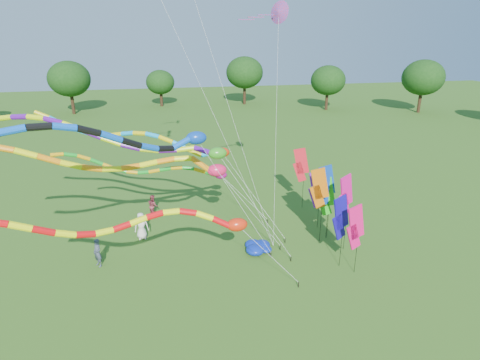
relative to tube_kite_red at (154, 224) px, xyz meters
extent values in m
plane|color=#285D18|center=(3.96, 0.47, -4.50)|extent=(160.00, 160.00, 0.00)
cylinder|color=#382314|center=(40.42, 40.76, -3.01)|extent=(0.50, 0.50, 2.97)
ellipsoid|color=#13370F|center=(40.42, 40.76, 0.86)|extent=(6.26, 6.26, 5.33)
cylinder|color=#382314|center=(30.12, 51.51, -3.21)|extent=(0.50, 0.50, 2.58)
ellipsoid|color=#13370F|center=(30.12, 51.51, 0.15)|extent=(5.44, 5.44, 4.62)
cylinder|color=#382314|center=(16.18, 57.28, -2.95)|extent=(0.50, 0.50, 3.10)
ellipsoid|color=#13370F|center=(16.18, 57.28, 1.09)|extent=(6.53, 6.53, 5.55)
cylinder|color=#382314|center=(1.04, 58.99, -3.36)|extent=(0.50, 0.50, 2.27)
ellipsoid|color=#13370F|center=(1.04, 58.99, -0.40)|extent=(4.79, 4.79, 4.08)
cylinder|color=#382314|center=(-13.20, 53.72, -2.80)|extent=(0.50, 0.50, 3.39)
ellipsoid|color=#13370F|center=(-13.20, 53.72, 1.62)|extent=(7.16, 7.16, 6.08)
cylinder|color=black|center=(6.67, 0.74, -4.35)|extent=(0.05, 0.05, 0.30)
cylinder|color=silver|center=(5.10, 0.55, -2.40)|extent=(0.02, 0.02, 4.83)
ellipsoid|color=red|center=(3.52, 0.37, -0.57)|extent=(0.93, 0.59, 0.59)
cylinder|color=red|center=(2.83, 0.38, -0.39)|extent=(0.27, 0.27, 0.80)
cylinder|color=#F8FF0D|center=(2.13, 0.48, -0.07)|extent=(0.27, 0.27, 0.76)
cylinder|color=red|center=(1.43, 0.55, 0.14)|extent=(0.27, 0.27, 0.71)
cylinder|color=#F8FF0D|center=(0.74, 0.56, 0.21)|extent=(0.27, 0.27, 0.69)
cylinder|color=red|center=(0.06, 0.50, 0.15)|extent=(0.27, 0.27, 0.69)
cylinder|color=#F8FF0D|center=(-0.61, 0.38, 0.02)|extent=(0.27, 0.27, 0.70)
cylinder|color=red|center=(-1.28, 0.20, -0.11)|extent=(0.27, 0.27, 0.70)
cylinder|color=#F8FF0D|center=(-1.94, -0.04, -0.14)|extent=(0.27, 0.27, 0.71)
cylinder|color=red|center=(-2.60, -0.30, -0.05)|extent=(0.27, 0.27, 0.73)
cylinder|color=#F8FF0D|center=(-3.25, -0.57, 0.18)|extent=(0.27, 0.27, 0.77)
cylinder|color=red|center=(-3.91, -0.83, 0.51)|extent=(0.27, 0.27, 0.79)
cylinder|color=#F8FF0D|center=(-4.58, -1.04, 0.85)|extent=(0.27, 0.27, 0.77)
cylinder|color=black|center=(6.85, 4.40, -4.35)|extent=(0.05, 0.05, 0.30)
cylinder|color=silver|center=(5.06, 4.39, -1.80)|extent=(0.02, 0.02, 6.03)
ellipsoid|color=#E9194F|center=(3.26, 4.39, 0.62)|extent=(1.03, 0.66, 0.66)
cylinder|color=orange|center=(2.47, 4.65, 0.91)|extent=(0.30, 0.30, 1.18)
cylinder|color=#EDEA0C|center=(1.59, 4.92, 1.20)|extent=(0.30, 0.30, 0.88)
cylinder|color=orange|center=(0.70, 4.90, 1.16)|extent=(0.30, 0.30, 0.89)
cylinder|color=#EDEA0C|center=(-0.18, 4.82, 1.05)|extent=(0.30, 0.30, 0.90)
cylinder|color=orange|center=(-1.06, 4.68, 0.98)|extent=(0.30, 0.30, 0.90)
cylinder|color=#EDEA0C|center=(-1.95, 4.51, 1.00)|extent=(0.30, 0.30, 0.91)
cylinder|color=orange|center=(-2.83, 4.31, 1.17)|extent=(0.30, 0.30, 0.93)
cylinder|color=#EDEA0C|center=(-3.71, 4.12, 1.46)|extent=(0.30, 0.30, 0.97)
cylinder|color=orange|center=(-4.59, 3.96, 1.83)|extent=(0.30, 0.30, 0.98)
cylinder|color=#EDEA0C|center=(-5.48, 3.85, 2.20)|extent=(0.30, 0.30, 0.95)
cylinder|color=orange|center=(-6.36, 3.80, 2.50)|extent=(0.30, 0.30, 0.91)
cylinder|color=black|center=(7.07, 3.11, -4.35)|extent=(0.05, 0.05, 0.30)
cylinder|color=silver|center=(5.18, 3.64, -1.31)|extent=(0.02, 0.02, 7.02)
ellipsoid|color=#30961B|center=(3.28, 4.16, 1.60)|extent=(0.94, 0.60, 0.60)
cylinder|color=#590E9A|center=(2.57, 4.59, 1.67)|extent=(0.27, 0.27, 1.02)
cylinder|color=#CBE60C|center=(1.75, 4.99, 1.69)|extent=(0.27, 0.27, 0.91)
cylinder|color=#590E9A|center=(0.84, 5.08, 1.64)|extent=(0.27, 0.27, 0.92)
cylinder|color=#CBE60C|center=(-0.08, 5.14, 1.70)|extent=(0.27, 0.27, 0.93)
cylinder|color=#590E9A|center=(-1.00, 5.19, 1.90)|extent=(0.27, 0.27, 0.96)
cylinder|color=#CBE60C|center=(-1.91, 5.26, 2.22)|extent=(0.27, 0.27, 0.99)
cylinder|color=#590E9A|center=(-2.81, 5.37, 2.61)|extent=(0.27, 0.27, 0.99)
cylinder|color=#CBE60C|center=(-3.70, 5.54, 2.98)|extent=(0.27, 0.27, 0.96)
cylinder|color=#590E9A|center=(-4.57, 5.77, 3.25)|extent=(0.27, 0.27, 0.92)
cylinder|color=#CBE60C|center=(-5.42, 6.07, 3.39)|extent=(0.27, 0.27, 0.91)
cylinder|color=#590E9A|center=(-6.26, 6.43, 3.39)|extent=(0.27, 0.27, 0.91)
cylinder|color=#CBE60C|center=(-7.08, 6.83, 3.29)|extent=(0.27, 0.27, 0.93)
cylinder|color=black|center=(6.12, 3.76, -4.35)|extent=(0.05, 0.05, 0.30)
cylinder|color=silver|center=(4.08, 2.90, -0.62)|extent=(0.02, 0.02, 8.44)
ellipsoid|color=#0B39A4|center=(2.05, 2.05, 2.98)|extent=(0.91, 0.58, 0.58)
cylinder|color=blue|center=(1.36, 1.78, 2.82)|extent=(0.26, 0.26, 0.83)
cylinder|color=black|center=(0.67, 1.42, 2.74)|extent=(0.26, 0.26, 0.81)
cylinder|color=blue|center=(0.03, 0.94, 2.96)|extent=(0.26, 0.26, 0.84)
cylinder|color=black|center=(-0.62, 0.50, 3.29)|extent=(0.26, 0.26, 0.87)
cylinder|color=blue|center=(-1.30, 0.10, 3.66)|extent=(0.26, 0.26, 0.86)
cylinder|color=black|center=(-1.99, -0.24, 4.00)|extent=(0.26, 0.26, 0.83)
cylinder|color=blue|center=(-2.72, -0.51, 4.23)|extent=(0.26, 0.26, 0.79)
cylinder|color=black|center=(-3.47, -0.73, 4.32)|extent=(0.26, 0.26, 0.78)
cylinder|color=blue|center=(-4.24, -0.89, 4.27)|extent=(0.26, 0.26, 0.80)
cylinder|color=black|center=(7.39, 5.13, -4.35)|extent=(0.05, 0.05, 0.30)
cylinder|color=silver|center=(5.61, 5.70, -1.60)|extent=(0.02, 0.02, 6.42)
ellipsoid|color=red|center=(3.84, 6.27, 1.01)|extent=(0.86, 0.56, 0.56)
cylinder|color=#0D9CE3|center=(3.08, 6.31, 0.97)|extent=(0.25, 0.25, 0.86)
cylinder|color=#DAC20B|center=(2.28, 6.30, 1.12)|extent=(0.25, 0.25, 0.86)
cylinder|color=#0D9CE3|center=(1.53, 6.46, 1.49)|extent=(0.25, 0.25, 0.85)
cylinder|color=#DAC20B|center=(0.80, 6.69, 1.81)|extent=(0.25, 0.25, 0.81)
cylinder|color=#0D9CE3|center=(0.09, 6.98, 2.01)|extent=(0.25, 0.25, 0.78)
cylinder|color=#DAC20B|center=(-0.59, 7.33, 2.07)|extent=(0.25, 0.25, 0.78)
cylinder|color=#0D9CE3|center=(-1.27, 7.72, 2.01)|extent=(0.25, 0.25, 0.79)
cylinder|color=#DAC20B|center=(-1.93, 8.13, 1.88)|extent=(0.25, 0.25, 0.80)
cylinder|color=#0D9CE3|center=(-2.60, 8.55, 1.77)|extent=(0.25, 0.25, 0.79)
cylinder|color=#DAC20B|center=(-3.28, 8.94, 1.76)|extent=(0.25, 0.25, 0.78)
cylinder|color=#0D9CE3|center=(-3.96, 9.28, 1.88)|extent=(0.25, 0.25, 0.79)
cylinder|color=#DAC20B|center=(-4.67, 9.57, 2.14)|extent=(0.25, 0.25, 0.82)
cylinder|color=#0D9CE3|center=(-5.40, 9.79, 2.48)|extent=(0.25, 0.25, 0.85)
cylinder|color=#DAC20B|center=(-6.15, 9.95, 2.83)|extent=(0.25, 0.25, 0.84)
cylinder|color=black|center=(7.06, 7.90, -4.35)|extent=(0.05, 0.05, 0.30)
cylinder|color=silver|center=(5.53, 7.92, -2.57)|extent=(0.02, 0.02, 4.50)
ellipsoid|color=#930D63|center=(4.01, 7.94, -0.92)|extent=(0.77, 0.49, 0.49)
cylinder|color=#15A023|center=(3.32, 7.68, -0.70)|extent=(0.22, 0.22, 0.96)
cylinder|color=orange|center=(2.66, 7.45, -0.37)|extent=(0.22, 0.22, 0.70)
cylinder|color=#15A023|center=(2.00, 7.55, -0.21)|extent=(0.22, 0.22, 0.68)
cylinder|color=orange|center=(1.35, 7.71, -0.20)|extent=(0.22, 0.22, 0.68)
cylinder|color=#15A023|center=(0.69, 7.90, -0.29)|extent=(0.22, 0.22, 0.70)
cylinder|color=orange|center=(0.04, 8.10, -0.44)|extent=(0.22, 0.22, 0.70)
cylinder|color=#15A023|center=(-0.62, 8.29, -0.54)|extent=(0.22, 0.22, 0.68)
cylinder|color=orange|center=(-1.28, 8.44, -0.54)|extent=(0.22, 0.22, 0.67)
cylinder|color=#15A023|center=(-1.94, 8.54, -0.39)|extent=(0.22, 0.22, 0.70)
cylinder|color=orange|center=(-2.59, 8.58, -0.12)|extent=(0.22, 0.22, 0.73)
cylinder|color=#15A023|center=(-3.25, 8.54, 0.22)|extent=(0.22, 0.22, 0.75)
cylinder|color=orange|center=(-3.91, 8.44, 0.55)|extent=(0.22, 0.22, 0.74)
cylinder|color=#15A023|center=(-4.57, 8.29, 0.79)|extent=(0.22, 0.22, 0.71)
cylinder|color=orange|center=(-5.24, 8.12, 0.89)|extent=(0.22, 0.22, 0.69)
cylinder|color=black|center=(6.46, 4.47, -4.35)|extent=(0.04, 0.04, 0.30)
cylinder|color=silver|center=(2.56, 4.95, 4.99)|extent=(0.01, 0.01, 19.98)
cylinder|color=black|center=(6.46, 4.47, -4.35)|extent=(0.04, 0.04, 0.30)
cylinder|color=silver|center=(2.97, 4.75, 7.06)|extent=(0.01, 0.01, 23.58)
cylinder|color=black|center=(6.46, 4.47, -4.35)|extent=(0.04, 0.04, 0.30)
cylinder|color=silver|center=(6.83, 5.89, 2.08)|extent=(0.01, 0.01, 12.90)
cone|color=purple|center=(7.21, 7.32, 8.36)|extent=(1.61, 1.63, 1.36)
cube|color=purple|center=(6.51, 7.32, 8.21)|extent=(0.90, 0.12, 0.04)
cube|color=purple|center=(5.96, 7.32, 8.09)|extent=(0.90, 0.12, 0.04)
cube|color=purple|center=(5.41, 7.32, 7.97)|extent=(0.90, 0.12, 0.04)
cylinder|color=black|center=(9.99, 1.43, -2.72)|extent=(0.02, 0.02, 3.55)
cube|color=#F70D6A|center=(9.78, 1.38, -1.55)|extent=(1.14, 0.35, 1.93)
cube|color=#F70D6A|center=(9.70, 1.36, -2.35)|extent=(1.00, 0.31, 1.51)
cylinder|color=black|center=(9.49, 2.16, -2.60)|extent=(0.02, 0.02, 3.80)
cube|color=#160B9E|center=(9.28, 2.08, -1.30)|extent=(1.11, 0.47, 1.93)
cube|color=#160B9E|center=(9.20, 2.05, -2.10)|extent=(0.97, 0.42, 1.51)
cylinder|color=black|center=(10.08, 5.26, -2.68)|extent=(0.02, 0.02, 3.63)
cube|color=green|center=(9.87, 5.33, -1.47)|extent=(1.13, 0.43, 1.93)
cube|color=green|center=(9.80, 5.35, -2.27)|extent=(0.98, 0.38, 1.51)
cylinder|color=black|center=(10.19, 9.94, -2.46)|extent=(0.02, 0.02, 4.07)
cube|color=red|center=(9.98, 10.02, -1.02)|extent=(1.12, 0.46, 1.93)
cube|color=red|center=(9.91, 10.04, -1.82)|extent=(0.97, 0.41, 1.51)
cylinder|color=black|center=(10.04, 5.29, -2.32)|extent=(0.02, 0.02, 4.35)
cube|color=#0C3CAA|center=(9.82, 5.28, -0.75)|extent=(1.16, 0.10, 1.93)
cube|color=#0C3CAA|center=(9.74, 5.28, -1.55)|extent=(1.01, 0.09, 1.51)
cylinder|color=black|center=(10.48, 3.77, -2.35)|extent=(0.02, 0.02, 4.30)
cube|color=#E70C81|center=(10.28, 3.68, -0.80)|extent=(1.09, 0.55, 1.93)
cube|color=#E70C81|center=(10.21, 3.65, -1.60)|extent=(0.95, 0.49, 1.51)
cylinder|color=black|center=(10.05, 6.69, -2.71)|extent=(0.02, 0.02, 3.57)
cube|color=purple|center=(9.83, 6.67, -1.52)|extent=(1.16, 0.15, 1.93)
cube|color=purple|center=(9.75, 6.67, -2.32)|extent=(1.01, 0.14, 1.51)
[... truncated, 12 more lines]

